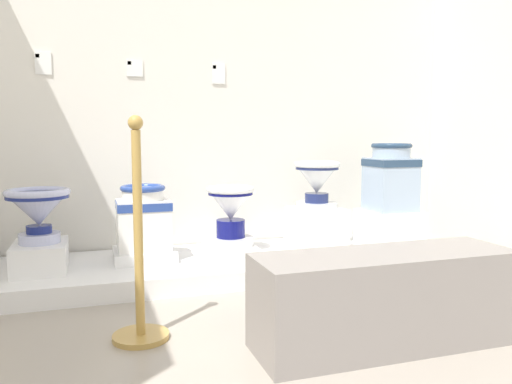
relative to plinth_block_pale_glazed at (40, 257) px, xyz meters
name	(u,v)px	position (x,y,z in m)	size (l,w,h in m)	color
ground_plane	(344,373)	(1.18, -1.47, -0.21)	(5.63, 5.45, 0.02)	#A3998C
wall_back	(218,61)	(1.18, 0.49, 1.23)	(3.83, 0.06, 2.85)	white
display_platform	(236,263)	(1.18, 0.02, -0.14)	(2.94, 0.84, 0.11)	white
plinth_block_pale_glazed	(40,257)	(0.00, 0.00, 0.00)	(0.29, 0.39, 0.16)	white
antique_toilet_pale_glazed	(38,208)	(0.00, 0.00, 0.28)	(0.36, 0.36, 0.31)	silver
plinth_block_broad_patterned	(144,254)	(0.60, 0.07, -0.05)	(0.37, 0.34, 0.07)	white
antique_toilet_broad_patterned	(143,216)	(0.60, 0.07, 0.20)	(0.33, 0.28, 0.40)	white
plinth_block_tall_cobalt	(231,249)	(1.17, 0.10, -0.06)	(0.32, 0.39, 0.04)	white
antique_toilet_tall_cobalt	(231,210)	(1.17, 0.10, 0.20)	(0.32, 0.32, 0.40)	white
plinth_block_rightmost	(316,227)	(1.79, 0.09, 0.05)	(0.36, 0.33, 0.27)	white
antique_toilet_rightmost	(317,180)	(1.79, 0.09, 0.39)	(0.32, 0.32, 0.33)	white
plinth_block_slender_white	(389,227)	(2.34, 0.03, 0.04)	(0.40, 0.36, 0.24)	white
antique_toilet_slender_white	(391,176)	(2.34, 0.03, 0.41)	(0.31, 0.30, 0.49)	#A3BAD4
info_placard_first	(43,63)	(0.03, 0.45, 1.16)	(0.10, 0.01, 0.14)	white
info_placard_second	(135,68)	(0.60, 0.45, 1.15)	(0.11, 0.01, 0.11)	white
info_placard_third	(219,73)	(1.18, 0.45, 1.14)	(0.10, 0.01, 0.15)	white
stanchion_post_near_left	(139,273)	(0.48, -0.92, 0.10)	(0.25, 0.25, 0.97)	#B89046
museum_bench	(385,299)	(1.46, -1.30, 0.00)	(1.13, 0.36, 0.40)	gray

